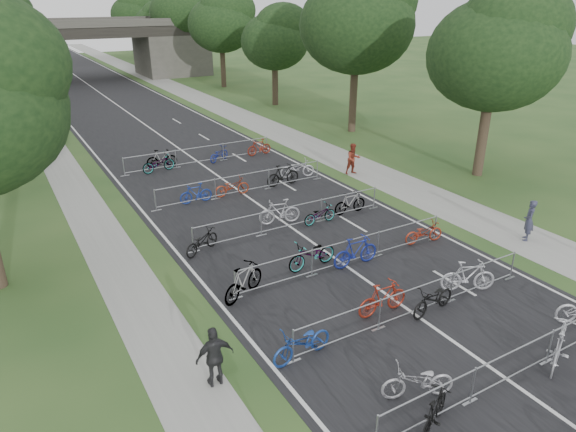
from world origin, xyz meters
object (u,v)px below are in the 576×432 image
Objects in this scene: pedestrian_c at (215,357)px; pedestrian_b at (353,159)px; overpass_bridge at (78,50)px; pedestrian_a at (529,221)px.

pedestrian_b is at bearing -135.04° from pedestrian_c.
pedestrian_c is (-6.80, -57.53, -2.66)m from overpass_bridge.
pedestrian_b is (6.88, -45.27, -2.64)m from overpass_bridge.
pedestrian_b is (-1.04, 10.71, 0.01)m from pedestrian_a.
pedestrian_b is at bearing -81.36° from overpass_bridge.
pedestrian_a is at bearing -75.58° from pedestrian_b.
overpass_bridge is 57.99m from pedestrian_c.
overpass_bridge is 56.60m from pedestrian_a.
overpass_bridge reaches higher than pedestrian_a.
pedestrian_a is 14.80m from pedestrian_c.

